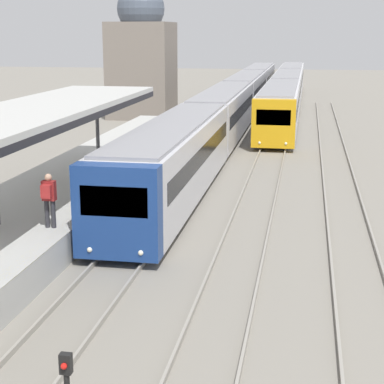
% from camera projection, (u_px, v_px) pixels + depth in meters
% --- Properties ---
extents(person_on_platform, '(0.40, 0.40, 1.66)m').
position_uv_depth(person_on_platform, '(49.00, 196.00, 19.10)').
color(person_on_platform, '#2D2D33').
rests_on(person_on_platform, station_platform).
extents(train_near, '(2.58, 63.19, 3.18)m').
position_uv_depth(train_near, '(236.00, 100.00, 48.47)').
color(train_near, navy).
rests_on(train_near, ground_plane).
extents(train_far, '(2.52, 46.33, 3.16)m').
position_uv_depth(train_far, '(287.00, 89.00, 58.57)').
color(train_far, gold).
rests_on(train_far, ground_plane).
extents(distant_domed_building, '(4.87, 4.87, 10.44)m').
position_uv_depth(distant_domed_building, '(142.00, 57.00, 51.29)').
color(distant_domed_building, slate).
rests_on(distant_domed_building, ground_plane).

